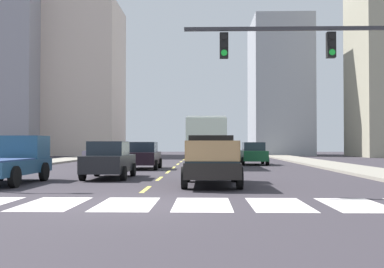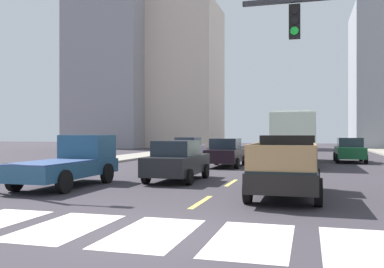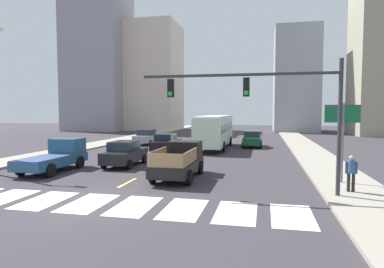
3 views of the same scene
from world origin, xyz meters
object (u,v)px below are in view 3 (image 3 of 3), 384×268
at_px(pickup_stakebed, 180,161).
at_px(sedan_far, 166,143).
at_px(sedan_mid, 252,139).
at_px(city_bus, 215,129).
at_px(sedan_near_right, 147,137).
at_px(pickup_dark, 57,156).
at_px(pedestrian_waiting, 351,170).
at_px(direction_sign_green, 342,126).
at_px(traffic_signal_gantry, 272,102).
at_px(sedan_near_left, 125,153).

xyz_separation_m(pickup_stakebed, sedan_far, (-4.13, 10.97, -0.08)).
relative_size(pickup_stakebed, sedan_mid, 1.18).
xyz_separation_m(city_bus, sedan_near_right, (-8.23, 2.65, -1.09)).
bearing_deg(sedan_far, city_bus, 45.52).
relative_size(pickup_dark, pedestrian_waiting, 3.17).
bearing_deg(direction_sign_green, pickup_stakebed, 177.56).
bearing_deg(sedan_near_right, direction_sign_green, -46.99).
bearing_deg(sedan_near_right, sedan_far, -57.41).
height_order(pickup_stakebed, pedestrian_waiting, pickup_stakebed).
distance_m(sedan_near_right, pedestrian_waiting, 26.13).
xyz_separation_m(pickup_stakebed, sedan_near_right, (-8.38, 17.50, -0.08)).
bearing_deg(city_bus, direction_sign_green, -62.21).
relative_size(sedan_far, traffic_signal_gantry, 0.50).
bearing_deg(pickup_dark, traffic_signal_gantry, -17.47).
bearing_deg(pickup_stakebed, pickup_dark, 178.59).
xyz_separation_m(sedan_near_left, traffic_signal_gantry, (9.70, -6.21, 3.34)).
distance_m(sedan_far, sedan_mid, 9.84).
distance_m(pickup_dark, sedan_near_left, 4.36).
xyz_separation_m(sedan_mid, direction_sign_green, (5.07, -17.56, 2.17)).
height_order(pickup_dark, sedan_near_left, pickup_dark).
bearing_deg(sedan_near_left, sedan_far, 86.28).
height_order(sedan_near_right, sedan_mid, same).
xyz_separation_m(traffic_signal_gantry, pedestrian_waiting, (3.54, 0.85, -3.08)).
xyz_separation_m(pickup_stakebed, city_bus, (-0.15, 14.85, 1.02)).
bearing_deg(direction_sign_green, pickup_dark, 177.52).
bearing_deg(sedan_far, sedan_near_left, -92.85).
xyz_separation_m(sedan_near_left, pedestrian_waiting, (13.24, -5.37, 0.26)).
xyz_separation_m(pickup_stakebed, direction_sign_green, (8.56, -0.37, 2.10)).
distance_m(pickup_stakebed, traffic_signal_gantry, 6.80).
distance_m(city_bus, direction_sign_green, 17.56).
relative_size(pickup_dark, sedan_far, 1.18).
distance_m(pickup_stakebed, sedan_far, 11.72).
bearing_deg(sedan_mid, direction_sign_green, -73.63).
distance_m(sedan_near_left, pedestrian_waiting, 14.29).
height_order(sedan_near_right, direction_sign_green, direction_sign_green).
bearing_deg(sedan_far, sedan_mid, 40.52).
distance_m(city_bus, sedan_mid, 4.47).
relative_size(pickup_dark, direction_sign_green, 1.24).
bearing_deg(traffic_signal_gantry, sedan_far, 122.72).
relative_size(sedan_far, direction_sign_green, 1.05).
height_order(pickup_dark, sedan_near_right, pickup_dark).
bearing_deg(pedestrian_waiting, sedan_near_right, 147.12).
xyz_separation_m(pickup_dark, traffic_signal_gantry, (13.20, -3.61, 3.27)).
bearing_deg(city_bus, pickup_dark, -121.01).
relative_size(sedan_near_left, pedestrian_waiting, 2.68).
xyz_separation_m(traffic_signal_gantry, direction_sign_green, (3.55, 2.88, -1.16)).
xyz_separation_m(city_bus, traffic_signal_gantry, (5.15, -18.09, 2.24)).
bearing_deg(sedan_mid, sedan_near_right, 178.82).
height_order(sedan_far, direction_sign_green, direction_sign_green).
bearing_deg(direction_sign_green, pedestrian_waiting, -90.25).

